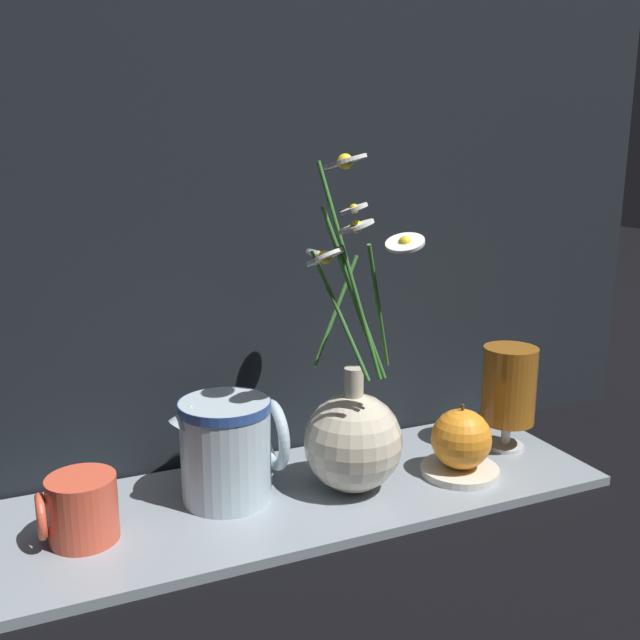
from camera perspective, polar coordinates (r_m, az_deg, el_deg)
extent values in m
plane|color=black|center=(0.94, -0.93, -14.06)|extent=(6.00, 6.00, 0.00)
cube|color=gray|center=(0.93, -0.93, -13.73)|extent=(0.76, 0.26, 0.01)
cube|color=black|center=(0.97, -4.55, 20.37)|extent=(1.26, 0.02, 1.10)
sphere|color=beige|center=(0.91, 2.66, -9.73)|extent=(0.13, 0.13, 0.13)
cylinder|color=beige|center=(0.88, 2.71, -5.41)|extent=(0.02, 0.02, 0.05)
cylinder|color=#3D7A33|center=(0.82, 1.63, 0.33)|extent=(0.05, 0.07, 0.15)
cylinder|color=white|center=(0.78, 0.39, 5.05)|extent=(0.06, 0.06, 0.02)
sphere|color=yellow|center=(0.78, 0.39, 5.05)|extent=(0.02, 0.02, 0.02)
cylinder|color=#3D7A33|center=(0.82, 2.74, 2.09)|extent=(0.07, 0.04, 0.20)
cylinder|color=white|center=(0.77, 2.75, 8.88)|extent=(0.04, 0.04, 0.01)
sphere|color=yellow|center=(0.77, 2.75, 8.88)|extent=(0.01, 0.01, 0.01)
cylinder|color=#3D7A33|center=(0.82, 2.82, 1.47)|extent=(0.06, 0.03, 0.18)
cylinder|color=white|center=(0.78, 2.92, 7.47)|extent=(0.05, 0.05, 0.02)
sphere|color=yellow|center=(0.78, 2.92, 7.47)|extent=(0.01, 0.01, 0.01)
cylinder|color=#3D7A33|center=(0.84, 4.70, 0.98)|extent=(0.06, 0.05, 0.16)
cylinder|color=white|center=(0.82, 6.82, 6.14)|extent=(0.06, 0.06, 0.02)
sphere|color=yellow|center=(0.82, 6.82, 6.14)|extent=(0.02, 0.02, 0.02)
cylinder|color=#3D7A33|center=(0.88, 1.27, 0.74)|extent=(0.07, 0.03, 0.13)
cylinder|color=white|center=(0.90, -0.17, 5.22)|extent=(0.04, 0.04, 0.02)
sphere|color=yellow|center=(0.90, -0.17, 5.22)|extent=(0.01, 0.01, 0.01)
cylinder|color=#3D7A33|center=(0.81, 2.41, 3.79)|extent=(0.07, 0.05, 0.25)
cylinder|color=white|center=(0.76, 2.02, 12.56)|extent=(0.07, 0.07, 0.02)
sphere|color=yellow|center=(0.76, 2.02, 12.56)|extent=(0.02, 0.02, 0.02)
cylinder|color=#DB5138|center=(0.85, -18.44, -14.12)|extent=(0.08, 0.08, 0.07)
torus|color=#DB5138|center=(0.85, -21.42, -14.42)|extent=(0.01, 0.05, 0.05)
cylinder|color=silver|center=(0.89, -7.53, -10.30)|extent=(0.11, 0.11, 0.13)
cylinder|color=#2D4C93|center=(0.87, -7.65, -6.84)|extent=(0.11, 0.11, 0.01)
torus|color=silver|center=(0.90, -3.73, -9.15)|extent=(0.01, 0.09, 0.09)
cone|color=silver|center=(0.86, -10.65, -7.47)|extent=(0.04, 0.03, 0.04)
cylinder|color=silver|center=(1.08, 14.58, -9.71)|extent=(0.05, 0.05, 0.01)
cylinder|color=silver|center=(1.07, 14.65, -8.72)|extent=(0.01, 0.01, 0.03)
cylinder|color=#935619|center=(1.05, 14.88, -5.04)|extent=(0.08, 0.08, 0.11)
cylinder|color=silver|center=(0.99, 11.11, -11.72)|extent=(0.10, 0.10, 0.01)
sphere|color=orange|center=(0.97, 11.23, -9.31)|extent=(0.08, 0.08, 0.08)
cylinder|color=#4C3819|center=(0.95, 11.35, -6.87)|extent=(0.00, 0.00, 0.01)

